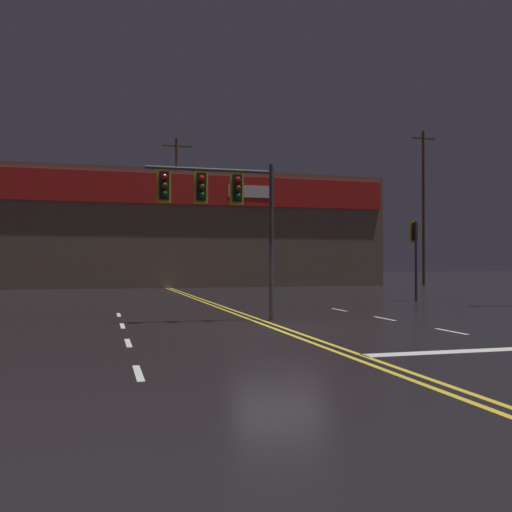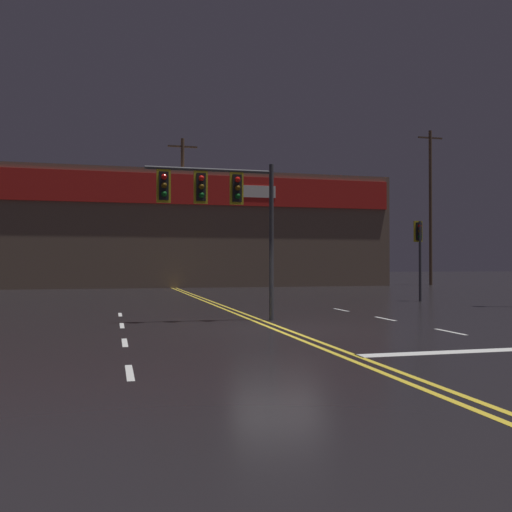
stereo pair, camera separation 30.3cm
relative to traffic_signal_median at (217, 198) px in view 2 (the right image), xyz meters
name	(u,v)px [view 2 (the right image)]	position (x,y,z in m)	size (l,w,h in m)	color
ground_plane	(278,329)	(1.29, -2.22, -3.77)	(200.00, 200.00, 0.00)	black
road_markings	(312,331)	(1.97, -3.02, -3.77)	(12.17, 60.00, 0.01)	gold
traffic_signal_median	(217,198)	(0.00, 0.00, 0.00)	(3.95, 0.36, 4.86)	#38383D
traffic_signal_corner_northeast	(419,242)	(10.92, 7.03, -0.99)	(0.42, 0.36, 3.78)	#38383D
building_backdrop	(168,232)	(1.29, 29.48, 0.60)	(34.37, 10.23, 8.71)	brown
utility_pole_row	(191,207)	(2.64, 25.32, 2.24)	(45.64, 0.26, 12.88)	#4C3828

